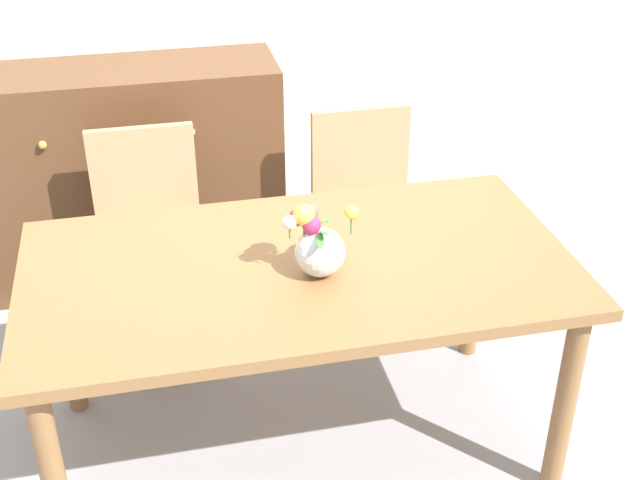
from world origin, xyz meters
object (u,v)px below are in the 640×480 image
chair_right (366,202)px  dresser (125,175)px  chair_left (149,225)px  dining_table (299,287)px  flower_vase (318,244)px

chair_right → dresser: bearing=-28.1°
chair_left → dresser: dresser is taller
chair_left → dresser: (-0.09, 0.53, -0.02)m
dining_table → chair_right: size_ratio=1.93×
dining_table → flower_vase: (0.05, -0.07, 0.19)m
chair_right → flower_vase: 1.02m
chair_left → dresser: size_ratio=0.64×
dining_table → dresser: (-0.54, 1.33, -0.18)m
chair_left → dresser: 0.54m
dining_table → dresser: size_ratio=1.24×
dining_table → flower_vase: size_ratio=7.25×
flower_vase → chair_right: bearing=65.2°
chair_right → dresser: size_ratio=0.64×
dining_table → dresser: dresser is taller
dresser → flower_vase: 1.56m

